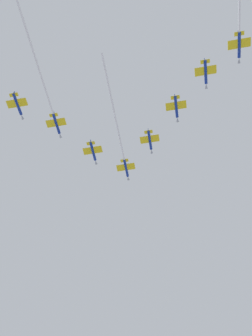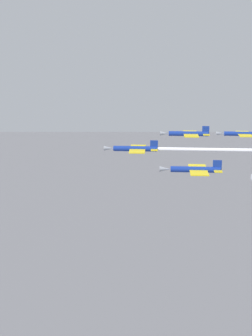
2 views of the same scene
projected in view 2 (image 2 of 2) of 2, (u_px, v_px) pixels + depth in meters
name	position (u px, v px, depth m)	size (l,w,h in m)	color
jet_lead	(215.00, 150.00, 116.16)	(62.17, 28.70, 2.76)	navy
jet_port_inner	(194.00, 169.00, 103.07)	(13.06, 10.12, 2.76)	navy
jet_starboard_inner	(187.00, 134.00, 130.03)	(13.06, 10.12, 2.76)	navy
jet_starboard_outer	(241.00, 134.00, 143.28)	(13.06, 10.12, 2.76)	navy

